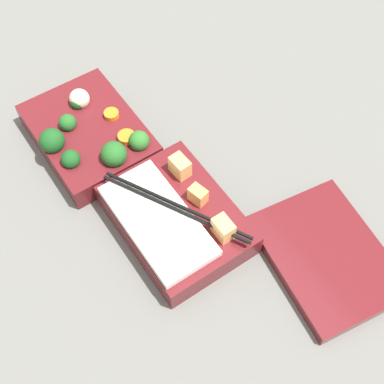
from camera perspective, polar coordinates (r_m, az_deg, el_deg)
The scene contains 4 objects.
ground_plane at distance 0.82m, azimuth -7.07°, elevation 0.21°, with size 3.00×3.00×0.00m, color slate.
bento_tray_vegetable at distance 0.86m, azimuth -11.07°, elevation 5.98°, with size 0.20×0.15×0.07m.
bento_tray_rice at distance 0.76m, azimuth -1.83°, elevation -2.86°, with size 0.21×0.15×0.07m.
bento_lid at distance 0.77m, azimuth 14.17°, elevation -6.63°, with size 0.20×0.15×0.02m, color maroon.
Camera 1 is at (0.42, -0.16, 0.68)m, focal length 50.00 mm.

